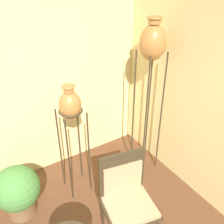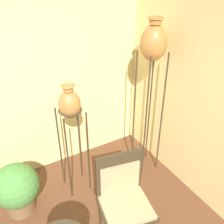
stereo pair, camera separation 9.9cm
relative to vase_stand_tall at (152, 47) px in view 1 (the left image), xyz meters
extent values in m
cylinder|color=#382D1E|center=(-0.13, -0.13, -0.91)|extent=(0.02, 0.02, 1.74)
cylinder|color=#382D1E|center=(0.13, -0.13, -0.91)|extent=(0.02, 0.02, 1.74)
cylinder|color=#382D1E|center=(-0.13, 0.13, -0.91)|extent=(0.02, 0.02, 1.74)
cylinder|color=#382D1E|center=(0.13, 0.13, -0.91)|extent=(0.02, 0.02, 1.74)
torus|color=#382D1E|center=(0.00, 0.00, -0.04)|extent=(0.27, 0.27, 0.02)
ellipsoid|color=#A87038|center=(0.00, 0.00, 0.05)|extent=(0.31, 0.31, 0.42)
cylinder|color=#A87038|center=(0.00, 0.00, 0.29)|extent=(0.14, 0.14, 0.06)
torus|color=#A87038|center=(0.00, 0.00, 0.33)|extent=(0.18, 0.18, 0.02)
cylinder|color=#382D1E|center=(-1.15, 0.00, -1.19)|extent=(0.02, 0.02, 1.19)
cylinder|color=#382D1E|center=(-0.88, 0.00, -1.19)|extent=(0.02, 0.02, 1.19)
cylinder|color=#382D1E|center=(-1.15, 0.26, -1.19)|extent=(0.02, 0.02, 1.19)
cylinder|color=#382D1E|center=(-0.88, 0.26, -1.19)|extent=(0.02, 0.02, 1.19)
torus|color=#382D1E|center=(-1.02, 0.13, -0.59)|extent=(0.27, 0.27, 0.02)
ellipsoid|color=#A87038|center=(-1.02, 0.13, -0.52)|extent=(0.25, 0.25, 0.33)
cylinder|color=#A87038|center=(-1.02, 0.13, -0.32)|extent=(0.11, 0.11, 0.06)
torus|color=#A87038|center=(-1.02, 0.13, -0.29)|extent=(0.15, 0.15, 0.02)
cylinder|color=#382D1E|center=(-1.06, -0.62, -1.54)|extent=(0.02, 0.02, 0.47)
cylinder|color=#382D1E|center=(-0.63, -0.71, -1.54)|extent=(0.02, 0.02, 0.47)
cube|color=#382D1E|center=(-0.88, -0.86, -1.29)|extent=(0.59, 0.56, 0.03)
cube|color=tan|center=(-0.88, -0.86, -1.26)|extent=(0.55, 0.51, 0.04)
cube|color=#382D1E|center=(-0.84, -0.64, -1.01)|extent=(0.48, 0.12, 0.54)
cube|color=tan|center=(-0.84, -0.67, -1.06)|extent=(0.41, 0.10, 0.38)
cylinder|color=brown|center=(-1.76, 0.12, -1.68)|extent=(0.33, 0.33, 0.20)
torus|color=brown|center=(-1.76, 0.12, -1.58)|extent=(0.36, 0.36, 0.02)
sphere|color=#47843D|center=(-1.76, 0.12, -1.38)|extent=(0.53, 0.53, 0.53)
camera|label=1|loc=(-1.97, -2.25, 0.91)|focal=42.00mm
camera|label=2|loc=(-1.89, -2.30, 0.91)|focal=42.00mm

